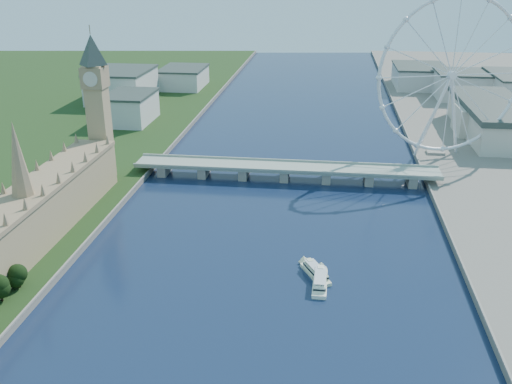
# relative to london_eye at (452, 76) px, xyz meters

# --- Properties ---
(parliament_range) EXTENTS (24.00, 200.00, 70.00)m
(parliament_range) POSITION_rel_london_eye_xyz_m (-247.98, -185.08, -49.04)
(parliament_range) COLOR tan
(parliament_range) RESTS_ON ground
(big_ben) EXTENTS (20.02, 20.02, 110.00)m
(big_ben) POSITION_rel_london_eye_xyz_m (-247.98, -77.08, -0.95)
(big_ben) COLOR tan
(big_ben) RESTS_ON ground
(westminster_bridge) EXTENTS (220.00, 22.00, 9.50)m
(westminster_bridge) POSITION_rel_london_eye_xyz_m (-119.98, -55.08, -60.89)
(westminster_bridge) COLOR gray
(westminster_bridge) RESTS_ON ground
(london_eye) EXTENTS (113.60, 39.12, 124.30)m
(london_eye) POSITION_rel_london_eye_xyz_m (0.00, 0.00, 0.00)
(london_eye) COLOR silver
(london_eye) RESTS_ON ground
(county_hall) EXTENTS (54.00, 144.00, 35.00)m
(county_hall) POSITION_rel_london_eye_xyz_m (55.02, 74.92, -67.52)
(county_hall) COLOR beige
(county_hall) RESTS_ON ground
(city_skyline) EXTENTS (505.00, 280.00, 32.00)m
(city_skyline) POSITION_rel_london_eye_xyz_m (-80.75, 205.00, -50.56)
(city_skyline) COLOR beige
(city_skyline) RESTS_ON ground
(tour_boat_near) EXTENTS (18.31, 26.74, 5.85)m
(tour_boat_near) POSITION_rel_london_eye_xyz_m (-93.62, -192.43, -67.52)
(tour_boat_near) COLOR beige
(tour_boat_near) RESTS_ON ground
(tour_boat_far) EXTENTS (7.66, 28.65, 6.30)m
(tour_boat_far) POSITION_rel_london_eye_xyz_m (-91.19, -201.41, -67.52)
(tour_boat_far) COLOR white
(tour_boat_far) RESTS_ON ground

